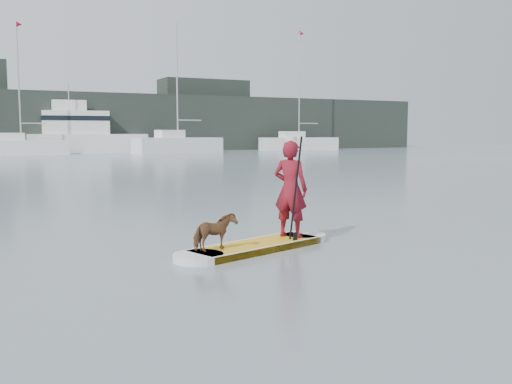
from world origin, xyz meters
name	(u,v)px	position (x,y,z in m)	size (l,w,h in m)	color
ground	(353,241)	(0.00, 0.00, 0.00)	(140.00, 140.00, 0.00)	slate
paddleboard	(256,246)	(-1.98, 0.05, 0.06)	(3.19, 1.55, 0.12)	gold
paddler	(290,189)	(-1.16, 0.31, 0.99)	(0.64, 0.42, 1.74)	maroon
white_cap	(291,139)	(-1.16, 0.31, 1.90)	(0.22, 0.22, 0.07)	silver
dog	(215,232)	(-2.85, -0.22, 0.42)	(0.32, 0.71, 0.60)	brown
paddle	(295,202)	(-1.25, -0.02, 0.80)	(0.12, 0.29, 2.00)	black
sailboat_d	(21,146)	(-2.53, 45.41, 0.82)	(7.90, 2.78, 11.48)	white
sailboat_e	(177,144)	(11.30, 43.88, 0.87)	(8.68, 3.69, 12.21)	white
sailboat_f	(298,142)	(26.54, 46.90, 0.89)	(8.92, 3.18, 13.12)	white
motor_yacht_a	(83,133)	(3.32, 48.71, 1.87)	(11.36, 4.38, 6.66)	white
shore_mass	(41,122)	(0.00, 53.00, 3.00)	(90.00, 6.00, 6.00)	black
shore_building_east	(204,115)	(18.00, 54.00, 4.00)	(10.00, 4.00, 8.00)	black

